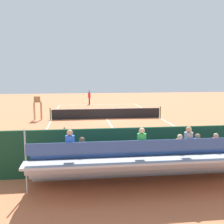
{
  "coord_description": "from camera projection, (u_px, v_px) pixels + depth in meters",
  "views": [
    {
      "loc": [
        2.66,
        25.26,
        4.35
      ],
      "look_at": [
        0.0,
        4.0,
        1.2
      ],
      "focal_mm": 44.73,
      "sensor_mm": 36.0,
      "label": 1
    }
  ],
  "objects": [
    {
      "name": "backdrop_wall",
      "position": [
        141.0,
        150.0,
        11.87
      ],
      "size": [
        18.0,
        0.16,
        2.0
      ],
      "primitive_type": "cube",
      "color": "#194228",
      "rests_on": "ground"
    },
    {
      "name": "court_line_markings",
      "position": [
        107.0,
        119.0,
        25.79
      ],
      "size": [
        10.1,
        22.2,
        0.01
      ],
      "color": "white",
      "rests_on": "ground"
    },
    {
      "name": "tennis_player",
      "position": [
        89.0,
        97.0,
        36.71
      ],
      "size": [
        0.4,
        0.54,
        1.93
      ],
      "color": "black",
      "rests_on": "ground"
    },
    {
      "name": "equipment_bag",
      "position": [
        136.0,
        164.0,
        12.57
      ],
      "size": [
        0.9,
        0.36,
        0.36
      ],
      "primitive_type": "cube",
      "color": "#B22D2D",
      "rests_on": "ground"
    },
    {
      "name": "umpire_chair",
      "position": [
        37.0,
        105.0,
        24.85
      ],
      "size": [
        0.67,
        0.67,
        2.14
      ],
      "color": "olive",
      "rests_on": "ground"
    },
    {
      "name": "courtside_bench",
      "position": [
        177.0,
        154.0,
        12.88
      ],
      "size": [
        1.8,
        0.4,
        0.93
      ],
      "color": "#33383D",
      "rests_on": "ground"
    },
    {
      "name": "tennis_ball_near",
      "position": [
        81.0,
        105.0,
        35.62
      ],
      "size": [
        0.07,
        0.07,
        0.07
      ],
      "primitive_type": "sphere",
      "color": "#CCDB33",
      "rests_on": "ground"
    },
    {
      "name": "line_judge",
      "position": [
        63.0,
        149.0,
        12.09
      ],
      "size": [
        0.36,
        0.53,
        1.93
      ],
      "color": "#232328",
      "rests_on": "ground"
    },
    {
      "name": "bleacher_stand",
      "position": [
        149.0,
        161.0,
        10.53
      ],
      "size": [
        9.06,
        2.4,
        2.48
      ],
      "color": "#B2B2B7",
      "rests_on": "ground"
    },
    {
      "name": "ground_plane",
      "position": [
        107.0,
        119.0,
        25.76
      ],
      "size": [
        60.0,
        60.0,
        0.0
      ],
      "primitive_type": "plane",
      "color": "#CC7047"
    },
    {
      "name": "tennis_net",
      "position": [
        107.0,
        113.0,
        25.68
      ],
      "size": [
        10.3,
        0.1,
        1.07
      ],
      "color": "black",
      "rests_on": "ground"
    },
    {
      "name": "tennis_racket",
      "position": [
        81.0,
        104.0,
        37.07
      ],
      "size": [
        0.56,
        0.44,
        0.03
      ],
      "color": "black",
      "rests_on": "ground"
    }
  ]
}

